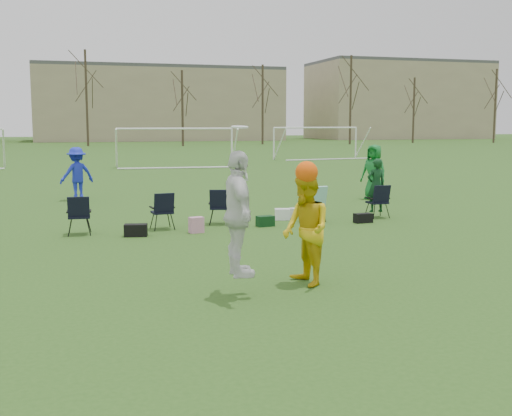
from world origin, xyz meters
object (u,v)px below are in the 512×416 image
object	(u,v)px
fielder_blue	(77,174)
goal_mid	(175,136)
goal_right	(316,134)
fielder_green_far	(374,172)
center_contest	(276,222)

from	to	relation	value
fielder_blue	goal_mid	size ratio (longest dim) A/B	0.26
fielder_blue	goal_mid	distance (m)	17.94
goal_right	fielder_blue	bearing A→B (deg)	-136.88
fielder_green_far	goal_right	xyz separation A→B (m)	(8.00, 25.52, 0.93)
goal_mid	goal_right	world-z (taller)	same
goal_mid	goal_right	distance (m)	13.42
goal_mid	goal_right	size ratio (longest dim) A/B	1.01
center_contest	goal_mid	bearing A→B (deg)	83.57
fielder_blue	center_contest	xyz separation A→B (m)	(2.89, -13.96, 0.20)
fielder_green_far	center_contest	xyz separation A→B (m)	(-7.46, -11.19, 0.16)
fielder_blue	goal_right	xyz separation A→B (m)	(18.35, 22.75, 0.98)
fielder_green_far	center_contest	distance (m)	13.45
center_contest	goal_mid	size ratio (longest dim) A/B	0.37
fielder_blue	goal_mid	bearing A→B (deg)	-131.97
fielder_green_far	goal_right	size ratio (longest dim) A/B	0.27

